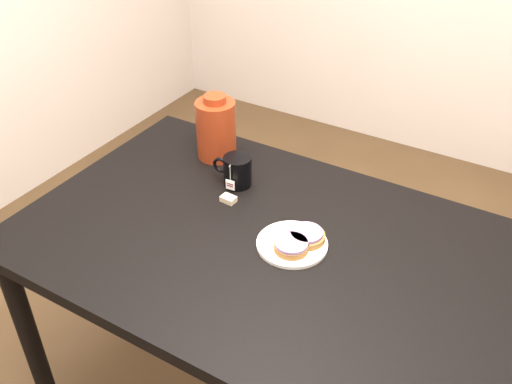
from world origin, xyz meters
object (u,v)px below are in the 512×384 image
bagel_package (216,129)px  bagel_front (291,246)px  teabag_pouch (228,199)px  bagel_back (306,235)px  mug (237,171)px  plate (292,243)px  table (266,262)px

bagel_package → bagel_front: bearing=-34.9°
bagel_front → teabag_pouch: size_ratio=2.83×
bagel_back → mug: (-0.32, 0.14, 0.03)m
bagel_back → bagel_front: 0.06m
teabag_pouch → bagel_package: (-0.18, 0.21, 0.09)m
plate → bagel_front: bagel_front is taller
plate → bagel_back: bearing=51.7°
mug → bagel_package: size_ratio=0.61×
plate → mug: size_ratio=1.45×
table → mug: 0.32m
table → bagel_package: bearing=140.7°
mug → teabag_pouch: (0.03, -0.09, -0.04)m
table → plate: 0.12m
teabag_pouch → bagel_package: size_ratio=0.20×
bagel_back → bagel_front: (-0.02, -0.06, 0.00)m
bagel_package → mug: bearing=-36.5°
bagel_back → bagel_package: 0.54m
plate → bagel_package: bagel_package is taller
bagel_back → bagel_package: bearing=151.3°
bagel_front → teabag_pouch: (-0.27, 0.11, -0.01)m
teabag_pouch → bagel_back: bearing=-9.9°
bagel_package → bagel_back: bearing=-28.7°
bagel_front → bagel_package: bearing=145.1°
bagel_back → mug: 0.35m
table → bagel_front: bearing=-8.6°
teabag_pouch → bagel_package: bagel_package is taller
mug → bagel_front: bearing=-39.0°
bagel_front → teabag_pouch: 0.30m
table → bagel_package: 0.52m
plate → bagel_back: size_ratio=1.39×
plate → bagel_back: 0.05m
table → plate: bearing=11.2°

